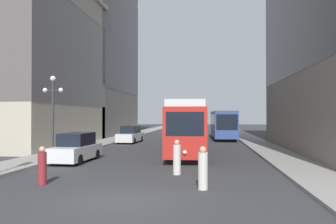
{
  "coord_description": "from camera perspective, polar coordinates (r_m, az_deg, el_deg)",
  "views": [
    {
      "loc": [
        2.97,
        -10.99,
        2.92
      ],
      "look_at": [
        0.41,
        10.25,
        3.15
      ],
      "focal_mm": 35.24,
      "sensor_mm": 36.0,
      "label": 1
    }
  ],
  "objects": [
    {
      "name": "sidewalk_left",
      "position": [
        52.24,
        -5.31,
        -3.75
      ],
      "size": [
        2.8,
        120.0,
        0.15
      ],
      "primitive_type": "cube",
      "color": "gray",
      "rests_on": "ground"
    },
    {
      "name": "streetcar",
      "position": [
        25.26,
        3.24,
        -2.48
      ],
      "size": [
        3.19,
        12.67,
        3.89
      ],
      "rotation": [
        0.0,
        0.0,
        0.05
      ],
      "color": "black",
      "rests_on": "ground"
    },
    {
      "name": "parked_car_left_mid",
      "position": [
        21.84,
        -15.6,
        -6.06
      ],
      "size": [
        1.98,
        4.61,
        1.82
      ],
      "rotation": [
        0.0,
        0.0,
        -0.03
      ],
      "color": "black",
      "rests_on": "ground"
    },
    {
      "name": "pedestrian_on_sidewalk",
      "position": [
        13.26,
        6.06,
        -9.84
      ],
      "size": [
        0.38,
        0.38,
        1.71
      ],
      "rotation": [
        0.0,
        0.0,
        4.23
      ],
      "color": "beige",
      "rests_on": "ground"
    },
    {
      "name": "lamp_post_left_near",
      "position": [
        23.15,
        -19.29,
        1.36
      ],
      "size": [
        1.41,
        0.36,
        5.41
      ],
      "color": "#333338",
      "rests_on": "sidewalk_left"
    },
    {
      "name": "sidewalk_right",
      "position": [
        51.32,
        12.55,
        -3.79
      ],
      "size": [
        2.8,
        120.0,
        0.15
      ],
      "primitive_type": "cube",
      "color": "gray",
      "rests_on": "ground"
    },
    {
      "name": "building_left_corner",
      "position": [
        36.74,
        -26.25,
        7.92
      ],
      "size": [
        15.56,
        17.51,
        16.26
      ],
      "color": "#B2A893",
      "rests_on": "ground"
    },
    {
      "name": "pedestrian_crossing_far",
      "position": [
        15.06,
        -20.93,
        -8.86
      ],
      "size": [
        0.36,
        0.36,
        1.61
      ],
      "rotation": [
        0.0,
        0.0,
        1.68
      ],
      "color": "maroon",
      "rests_on": "ground"
    },
    {
      "name": "parked_car_left_near",
      "position": [
        35.91,
        -6.52,
        -3.93
      ],
      "size": [
        2.05,
        4.95,
        1.82
      ],
      "rotation": [
        0.0,
        0.0,
        -0.04
      ],
      "color": "black",
      "rests_on": "ground"
    },
    {
      "name": "ground_plane",
      "position": [
        11.75,
        -8.28,
        -15.0
      ],
      "size": [
        200.0,
        200.0,
        0.0
      ],
      "primitive_type": "plane",
      "color": "#303033"
    },
    {
      "name": "pedestrian_crossing_near",
      "position": [
        16.46,
        1.55,
        -8.03
      ],
      "size": [
        0.38,
        0.38,
        1.72
      ],
      "rotation": [
        0.0,
        0.0,
        3.26
      ],
      "color": "beige",
      "rests_on": "ground"
    },
    {
      "name": "transit_bus",
      "position": [
        42.11,
        9.45,
        -1.94
      ],
      "size": [
        2.95,
        12.04,
        3.45
      ],
      "rotation": [
        0.0,
        0.0,
        0.03
      ],
      "color": "black",
      "rests_on": "ground"
    },
    {
      "name": "building_left_midblock",
      "position": [
        52.73,
        -15.55,
        10.99
      ],
      "size": [
        15.26,
        20.55,
        26.25
      ],
      "color": "slate",
      "rests_on": "ground"
    }
  ]
}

